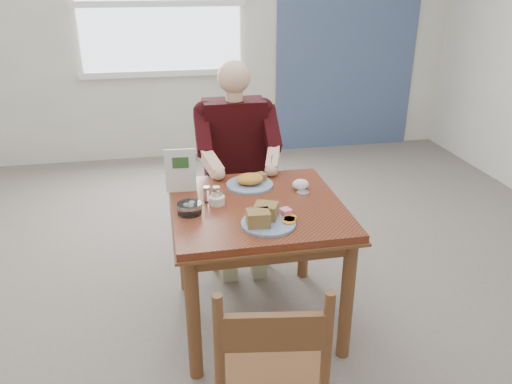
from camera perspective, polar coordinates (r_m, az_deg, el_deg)
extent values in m
plane|color=#695E55|center=(3.06, 0.12, -14.18)|extent=(6.00, 6.00, 0.00)
plane|color=silver|center=(5.41, -6.37, 18.55)|extent=(5.50, 0.00, 5.50)
cube|color=#44577E|center=(5.75, 10.64, 18.61)|extent=(1.60, 0.02, 2.80)
ellipsoid|color=gold|center=(2.43, -0.22, -3.51)|extent=(0.07, 0.06, 0.03)
ellipsoid|color=white|center=(2.84, 5.10, 0.87)|extent=(0.11, 0.10, 0.06)
cylinder|color=silver|center=(2.80, 5.39, -0.07)|extent=(0.10, 0.10, 0.01)
cube|color=white|center=(5.34, -11.00, 20.38)|extent=(1.60, 0.02, 1.30)
cube|color=white|center=(5.41, -10.43, 13.18)|extent=(1.72, 0.04, 0.06)
cube|color=white|center=(5.33, -11.00, 20.37)|extent=(1.72, 0.04, 0.06)
cube|color=brown|center=(2.67, 0.13, -1.73)|extent=(0.90, 0.90, 0.04)
cube|color=brown|center=(2.68, 0.13, -2.26)|extent=(0.92, 0.92, 0.01)
cylinder|color=brown|center=(2.50, -7.17, -14.11)|extent=(0.07, 0.07, 0.71)
cylinder|color=brown|center=(2.64, 10.35, -11.99)|extent=(0.07, 0.07, 0.71)
cylinder|color=brown|center=(3.15, -8.28, -5.46)|extent=(0.07, 0.07, 0.71)
cylinder|color=brown|center=(3.26, 5.54, -4.21)|extent=(0.07, 0.07, 0.71)
cube|color=brown|center=(2.37, 1.97, -7.26)|extent=(0.80, 0.03, 0.08)
cube|color=brown|center=(3.05, -1.29, 0.18)|extent=(0.80, 0.03, 0.08)
cube|color=brown|center=(2.66, -8.16, -3.77)|extent=(0.03, 0.80, 0.08)
cube|color=brown|center=(2.80, 8.00, -2.35)|extent=(0.03, 0.80, 0.08)
cylinder|color=brown|center=(3.38, -4.77, -5.62)|extent=(0.04, 0.04, 0.45)
cylinder|color=brown|center=(3.43, 1.23, -5.07)|extent=(0.04, 0.04, 0.45)
cylinder|color=brown|center=(3.70, -5.42, -2.92)|extent=(0.04, 0.04, 0.45)
cylinder|color=brown|center=(3.74, 0.07, -2.46)|extent=(0.04, 0.04, 0.45)
cube|color=brown|center=(3.45, -2.28, -0.44)|extent=(0.42, 0.42, 0.03)
cylinder|color=brown|center=(3.51, -5.71, 4.02)|extent=(0.04, 0.04, 0.50)
cylinder|color=brown|center=(3.56, 0.07, 4.41)|extent=(0.04, 0.04, 0.50)
cube|color=brown|center=(3.50, -2.83, 5.77)|extent=(0.38, 0.03, 0.14)
cylinder|color=brown|center=(2.35, -3.56, -21.05)|extent=(0.05, 0.05, 0.45)
cylinder|color=brown|center=(2.37, 5.80, -20.75)|extent=(0.05, 0.05, 0.45)
cube|color=brown|center=(2.06, 1.50, -19.74)|extent=(0.48, 0.48, 0.03)
cylinder|color=brown|center=(1.76, -4.20, -18.33)|extent=(0.04, 0.04, 0.50)
cylinder|color=brown|center=(1.78, 8.04, -17.92)|extent=(0.04, 0.04, 0.50)
cube|color=brown|center=(1.70, 2.01, -15.71)|extent=(0.38, 0.09, 0.14)
cube|color=gray|center=(3.30, -3.70, -0.22)|extent=(0.13, 0.38, 0.12)
cube|color=gray|center=(3.33, -0.28, 0.04)|extent=(0.13, 0.38, 0.12)
cube|color=gray|center=(3.28, -3.14, -6.28)|extent=(0.10, 0.10, 0.48)
cube|color=gray|center=(3.31, 0.31, -5.96)|extent=(0.10, 0.10, 0.48)
cube|color=black|center=(3.34, -2.47, 5.64)|extent=(0.40, 0.22, 0.58)
sphere|color=black|center=(3.26, -5.88, 9.09)|extent=(0.15, 0.15, 0.15)
sphere|color=black|center=(3.32, 0.76, 9.46)|extent=(0.15, 0.15, 0.15)
cylinder|color=#E4B690|center=(3.24, -2.51, 10.74)|extent=(0.11, 0.11, 0.08)
sphere|color=#E4B690|center=(3.22, -2.55, 13.00)|extent=(0.21, 0.21, 0.21)
cube|color=black|center=(3.18, -6.14, 6.80)|extent=(0.09, 0.29, 0.27)
cube|color=black|center=(3.24, 1.69, 7.27)|extent=(0.09, 0.29, 0.27)
sphere|color=black|center=(3.10, -5.86, 4.42)|extent=(0.09, 0.09, 0.09)
sphere|color=black|center=(3.16, 2.12, 4.95)|extent=(0.09, 0.09, 0.09)
cube|color=#E4B690|center=(3.03, -5.10, 3.29)|extent=(0.14, 0.23, 0.14)
cube|color=#E4B690|center=(3.09, 1.94, 3.77)|extent=(0.14, 0.23, 0.14)
sphere|color=#E4B690|center=(2.96, -4.30, 2.10)|extent=(0.08, 0.08, 0.08)
sphere|color=#E4B690|center=(3.01, 1.76, 2.53)|extent=(0.08, 0.08, 0.08)
cylinder|color=silver|center=(2.99, 1.77, 3.43)|extent=(0.01, 0.05, 0.12)
cylinder|color=white|center=(2.44, 1.42, -3.62)|extent=(0.31, 0.31, 0.01)
cube|color=tan|center=(2.39, 0.26, -3.01)|extent=(0.11, 0.10, 0.07)
cube|color=tan|center=(2.46, 1.16, -2.17)|extent=(0.14, 0.13, 0.07)
cylinder|color=orange|center=(2.44, 3.77, -3.37)|extent=(0.08, 0.08, 0.01)
cylinder|color=orange|center=(2.46, 3.85, -3.14)|extent=(0.07, 0.07, 0.01)
cylinder|color=orange|center=(2.48, 3.93, -2.91)|extent=(0.08, 0.08, 0.01)
cube|color=pink|center=(2.51, 3.41, -2.24)|extent=(0.07, 0.07, 0.03)
cylinder|color=white|center=(2.88, -0.73, 0.83)|extent=(0.34, 0.34, 0.02)
ellipsoid|color=gold|center=(2.87, -0.73, 1.51)|extent=(0.19, 0.17, 0.06)
cube|color=tan|center=(2.91, 0.13, 1.69)|extent=(0.11, 0.09, 0.04)
cylinder|color=white|center=(2.66, -4.49, -0.95)|extent=(0.09, 0.09, 0.04)
cube|color=pink|center=(2.64, -4.70, -0.35)|extent=(0.03, 0.02, 0.02)
cube|color=#6699D8|center=(2.65, -4.24, -0.24)|extent=(0.03, 0.02, 0.02)
cube|color=#EAD159|center=(2.63, -4.48, -0.46)|extent=(0.03, 0.03, 0.02)
cube|color=white|center=(2.65, -4.82, -0.24)|extent=(0.03, 0.01, 0.02)
cylinder|color=white|center=(2.68, -5.62, -0.42)|extent=(0.04, 0.04, 0.07)
cylinder|color=silver|center=(2.66, -5.66, 0.45)|extent=(0.05, 0.05, 0.02)
cylinder|color=white|center=(2.68, -4.51, -0.42)|extent=(0.04, 0.04, 0.07)
cylinder|color=silver|center=(2.66, -4.54, 0.45)|extent=(0.05, 0.05, 0.02)
cylinder|color=white|center=(2.57, -7.61, -1.87)|extent=(0.16, 0.16, 0.06)
cylinder|color=white|center=(2.55, -7.96, -1.58)|extent=(0.04, 0.04, 0.02)
cylinder|color=white|center=(2.57, -7.36, -1.32)|extent=(0.04, 0.04, 0.02)
cylinder|color=white|center=(2.54, -7.48, -1.67)|extent=(0.04, 0.04, 0.02)
cube|color=white|center=(2.79, -8.62, 2.43)|extent=(0.17, 0.03, 0.25)
cube|color=#2D5926|center=(2.77, -8.63, 3.32)|extent=(0.09, 0.01, 0.06)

